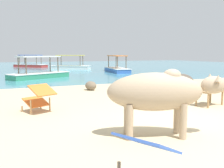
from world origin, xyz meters
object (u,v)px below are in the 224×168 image
object	(u,v)px
boat_green	(39,73)
boat_white	(70,66)
cow	(158,92)
deck_chair_near	(138,167)
deck_chair_far	(39,97)
boat_blue	(117,68)
bottle	(213,86)
low_bench_table	(210,93)
boat_red	(31,65)

from	to	relation	value
boat_green	boat_white	bearing A→B (deg)	36.54
cow	deck_chair_near	world-z (taller)	cow
deck_chair_far	boat_green	world-z (taller)	boat_green
boat_white	boat_green	xyz separation A→B (m)	(-3.78, -7.70, 0.00)
boat_white	boat_blue	bearing A→B (deg)	-28.46
deck_chair_near	boat_white	xyz separation A→B (m)	(4.60, 20.94, -0.13)
deck_chair_near	boat_green	world-z (taller)	boat_green
bottle	boat_green	distance (m)	10.50
bottle	boat_blue	xyz separation A→B (m)	(2.83, 12.65, -0.28)
low_bench_table	boat_blue	bearing A→B (deg)	63.17
boat_blue	cow	bearing A→B (deg)	165.80
low_bench_table	deck_chair_near	size ratio (longest dim) A/B	0.91
deck_chair_far	cow	bearing A→B (deg)	-172.48
bottle	boat_red	bearing A→B (deg)	96.88
deck_chair_far	boat_white	size ratio (longest dim) A/B	0.25
low_bench_table	boat_green	world-z (taller)	boat_green
boat_white	boat_blue	distance (m)	5.54
low_bench_table	boat_blue	size ratio (longest dim) A/B	0.22
bottle	boat_red	xyz separation A→B (m)	(-2.70, 22.38, -0.28)
cow	boat_blue	xyz separation A→B (m)	(5.75, 14.35, -0.52)
cow	deck_chair_far	world-z (taller)	cow
low_bench_table	boat_green	distance (m)	10.51
deck_chair_near	boat_green	size ratio (longest dim) A/B	0.24
low_bench_table	boat_blue	xyz separation A→B (m)	(3.00, 12.73, -0.10)
deck_chair_near	deck_chair_far	xyz separation A→B (m)	(-0.34, 4.27, 0.00)
cow	boat_white	xyz separation A→B (m)	(3.29, 19.32, -0.52)
deck_chair_far	boat_red	size ratio (longest dim) A/B	0.27
low_bench_table	boat_white	xyz separation A→B (m)	(0.54, 17.70, -0.10)
low_bench_table	boat_green	bearing A→B (deg)	94.37
deck_chair_far	boat_green	xyz separation A→B (m)	(1.15, 8.98, -0.13)
low_bench_table	boat_red	world-z (taller)	boat_red
low_bench_table	cow	bearing A→B (deg)	-163.12
bottle	boat_green	bearing A→B (deg)	108.98
deck_chair_far	boat_white	xyz separation A→B (m)	(4.93, 16.68, -0.13)
low_bench_table	bottle	xyz separation A→B (m)	(0.17, 0.08, 0.19)
deck_chair_near	boat_white	world-z (taller)	boat_white
cow	bottle	distance (m)	3.39
deck_chair_near	boat_blue	world-z (taller)	boat_blue
deck_chair_near	boat_green	bearing A→B (deg)	-120.31
boat_blue	boat_green	bearing A→B (deg)	121.29
boat_red	deck_chair_near	bearing A→B (deg)	-48.09
boat_blue	deck_chair_far	bearing A→B (deg)	155.40
bottle	boat_blue	bearing A→B (deg)	77.41
low_bench_table	deck_chair_near	xyz separation A→B (m)	(-4.05, -3.25, 0.04)
boat_blue	deck_chair_near	bearing A→B (deg)	163.83
low_bench_table	boat_red	size ratio (longest dim) A/B	0.25
boat_green	low_bench_table	bearing A→B (deg)	-99.33
bottle	boat_red	distance (m)	22.54
low_bench_table	boat_white	distance (m)	17.71
bottle	deck_chair_near	world-z (taller)	bottle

